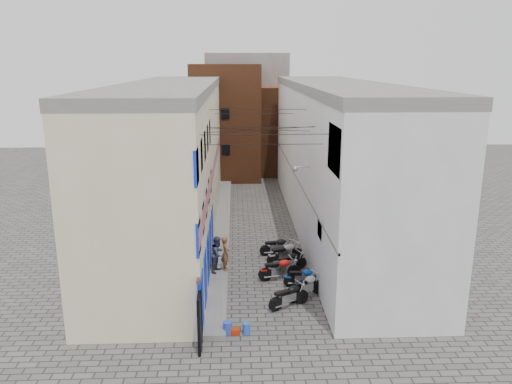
{
  "coord_description": "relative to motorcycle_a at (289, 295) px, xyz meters",
  "views": [
    {
      "loc": [
        -1.15,
        -16.71,
        10.14
      ],
      "look_at": [
        -0.04,
        10.67,
        3.0
      ],
      "focal_mm": 35.0,
      "sensor_mm": 36.0,
      "label": 1
    }
  ],
  "objects": [
    {
      "name": "motorcycle_a",
      "position": [
        0.0,
        0.0,
        0.0
      ],
      "size": [
        2.03,
        1.48,
        1.14
      ],
      "primitive_type": null,
      "rotation": [
        0.0,
        0.0,
        -1.08
      ],
      "color": "black",
      "rests_on": "ground"
    },
    {
      "name": "person_a",
      "position": [
        -2.75,
        3.51,
        0.55
      ],
      "size": [
        0.55,
        0.71,
        1.74
      ],
      "primitive_type": "imported",
      "rotation": [
        0.0,
        0.0,
        1.8
      ],
      "color": "brown",
      "rests_on": "plinth"
    },
    {
      "name": "water_jug_far",
      "position": [
        -2.58,
        -2.1,
        -0.31
      ],
      "size": [
        0.42,
        0.42,
        0.53
      ],
      "primitive_type": "cylinder",
      "rotation": [
        0.0,
        0.0,
        0.31
      ],
      "color": "blue",
      "rests_on": "ground"
    },
    {
      "name": "far_shopfront",
      "position": [
        -1.04,
        22.6,
        0.63
      ],
      "size": [
        2.0,
        0.3,
        2.4
      ],
      "primitive_type": "cube",
      "color": "black",
      "rests_on": "ground"
    },
    {
      "name": "building_right",
      "position": [
        3.96,
        10.4,
        3.93
      ],
      "size": [
        5.94,
        26.0,
        9.0
      ],
      "color": "silver",
      "rests_on": "ground"
    },
    {
      "name": "building_far_brick_right",
      "position": [
        1.96,
        27.4,
        3.43
      ],
      "size": [
        5.0,
        6.0,
        8.0
      ],
      "primitive_type": "cube",
      "color": "brown",
      "rests_on": "ground"
    },
    {
      "name": "plinth",
      "position": [
        -3.09,
        10.4,
        -0.45
      ],
      "size": [
        0.9,
        26.0,
        0.25
      ],
      "primitive_type": "cube",
      "color": "slate",
      "rests_on": "ground"
    },
    {
      "name": "motorcycle_e",
      "position": [
        0.47,
        3.85,
        -0.04
      ],
      "size": [
        1.92,
        1.26,
        1.07
      ],
      "primitive_type": null,
      "rotation": [
        0.0,
        0.0,
        -1.17
      ],
      "color": "black",
      "rests_on": "ground"
    },
    {
      "name": "red_crate",
      "position": [
        -2.29,
        -2.1,
        -0.45
      ],
      "size": [
        0.41,
        0.33,
        0.24
      ],
      "primitive_type": "cube",
      "rotation": [
        0.0,
        0.0,
        -0.12
      ],
      "color": "#A42A0B",
      "rests_on": "ground"
    },
    {
      "name": "overhead_wires",
      "position": [
        -1.04,
        5.05,
        6.55
      ],
      "size": [
        5.8,
        13.02,
        1.32
      ],
      "color": "black",
      "rests_on": "ground"
    },
    {
      "name": "motorcycle_g",
      "position": [
        -0.02,
        5.94,
        -0.02
      ],
      "size": [
        1.98,
        0.84,
        1.11
      ],
      "primitive_type": null,
      "rotation": [
        0.0,
        0.0,
        -1.45
      ],
      "color": "black",
      "rests_on": "ground"
    },
    {
      "name": "motorcycle_c",
      "position": [
        0.86,
        1.97,
        -0.05
      ],
      "size": [
        1.84,
        0.69,
        1.05
      ],
      "primitive_type": null,
      "rotation": [
        0.0,
        0.0,
        -1.64
      ],
      "color": "#0B41B1",
      "rests_on": "ground"
    },
    {
      "name": "motorcycle_f",
      "position": [
        0.32,
        4.82,
        0.05
      ],
      "size": [
        2.23,
        1.54,
        1.25
      ],
      "primitive_type": null,
      "rotation": [
        0.0,
        0.0,
        -1.13
      ],
      "color": "#A0A0A4",
      "rests_on": "ground"
    },
    {
      "name": "water_jug_near",
      "position": [
        -1.86,
        -2.1,
        -0.35
      ],
      "size": [
        0.29,
        0.29,
        0.45
      ],
      "primitive_type": "cylinder",
      "rotation": [
        0.0,
        0.0,
        0.01
      ],
      "color": "blue",
      "rests_on": "ground"
    },
    {
      "name": "building_far_concrete",
      "position": [
        -1.04,
        31.4,
        4.93
      ],
      "size": [
        8.0,
        5.0,
        11.0
      ],
      "primitive_type": "cube",
      "color": "slate",
      "rests_on": "ground"
    },
    {
      "name": "building_far_brick_left",
      "position": [
        -3.04,
        25.4,
        4.43
      ],
      "size": [
        6.0,
        6.0,
        10.0
      ],
      "primitive_type": "cube",
      "color": "brown",
      "rests_on": "ground"
    },
    {
      "name": "motorcycle_b",
      "position": [
        0.86,
        0.86,
        0.02
      ],
      "size": [
        2.06,
        1.69,
        1.19
      ],
      "primitive_type": null,
      "rotation": [
        0.0,
        0.0,
        -0.97
      ],
      "color": "#AEAFB3",
      "rests_on": "ground"
    },
    {
      "name": "ground",
      "position": [
        -1.04,
        -2.6,
        -0.57
      ],
      "size": [
        90.0,
        90.0,
        0.0
      ],
      "primitive_type": "plane",
      "color": "#54514F",
      "rests_on": "ground"
    },
    {
      "name": "motorcycle_d",
      "position": [
        -0.15,
        2.8,
        0.04
      ],
      "size": [
        2.19,
        1.06,
        1.22
      ],
      "primitive_type": null,
      "rotation": [
        0.0,
        0.0,
        -1.38
      ],
      "color": "#A3100B",
      "rests_on": "ground"
    },
    {
      "name": "building_left",
      "position": [
        -6.02,
        10.35,
        3.93
      ],
      "size": [
        5.1,
        27.0,
        9.0
      ],
      "color": "beige",
      "rests_on": "ground"
    },
    {
      "name": "person_b",
      "position": [
        -3.11,
        3.38,
        0.57
      ],
      "size": [
        0.96,
        1.06,
        1.78
      ],
      "primitive_type": "imported",
      "rotation": [
        0.0,
        0.0,
        1.16
      ],
      "color": "#383E54",
      "rests_on": "plinth"
    }
  ]
}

